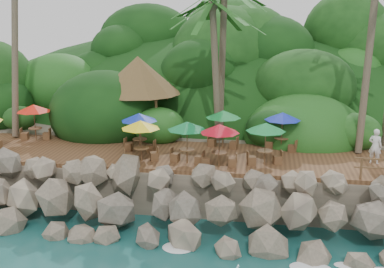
# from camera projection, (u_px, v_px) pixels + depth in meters

# --- Properties ---
(ground) EXTENTS (140.00, 140.00, 0.00)m
(ground) POSITION_uv_depth(u_px,v_px,m) (167.00, 254.00, 18.40)
(ground) COLOR #19514F
(ground) RESTS_ON ground
(land_base) EXTENTS (32.00, 25.20, 2.10)m
(land_base) POSITION_uv_depth(u_px,v_px,m) (215.00, 131.00, 33.41)
(land_base) COLOR gray
(land_base) RESTS_ON ground
(jungle_hill) EXTENTS (44.80, 28.00, 15.40)m
(jungle_hill) POSITION_uv_depth(u_px,v_px,m) (225.00, 122.00, 40.83)
(jungle_hill) COLOR #143811
(jungle_hill) RESTS_ON ground
(seawall) EXTENTS (29.00, 4.00, 2.30)m
(seawall) POSITION_uv_depth(u_px,v_px,m) (177.00, 207.00, 20.02)
(seawall) COLOR gray
(seawall) RESTS_ON ground
(terrace) EXTENTS (26.00, 5.00, 0.20)m
(terrace) POSITION_uv_depth(u_px,v_px,m) (192.00, 157.00, 23.57)
(terrace) COLOR brown
(terrace) RESTS_ON land_base
(jungle_foliage) EXTENTS (44.00, 16.00, 12.00)m
(jungle_foliage) POSITION_uv_depth(u_px,v_px,m) (213.00, 149.00, 32.72)
(jungle_foliage) COLOR #143811
(jungle_foliage) RESTS_ON ground
(foam_line) EXTENTS (25.20, 0.80, 0.06)m
(foam_line) POSITION_uv_depth(u_px,v_px,m) (169.00, 249.00, 18.68)
(foam_line) COLOR white
(foam_line) RESTS_ON ground
(palapa) EXTENTS (5.04, 5.04, 4.60)m
(palapa) POSITION_uv_depth(u_px,v_px,m) (138.00, 75.00, 27.15)
(palapa) COLOR brown
(palapa) RESTS_ON ground
(dining_clusters) EXTENTS (24.27, 5.09, 2.04)m
(dining_clusters) POSITION_uv_depth(u_px,v_px,m) (187.00, 124.00, 22.85)
(dining_clusters) COLOR brown
(dining_clusters) RESTS_ON terrace
(waiter) EXTENTS (0.74, 0.63, 1.71)m
(waiter) POSITION_uv_depth(u_px,v_px,m) (375.00, 146.00, 21.99)
(waiter) COLOR white
(waiter) RESTS_ON terrace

